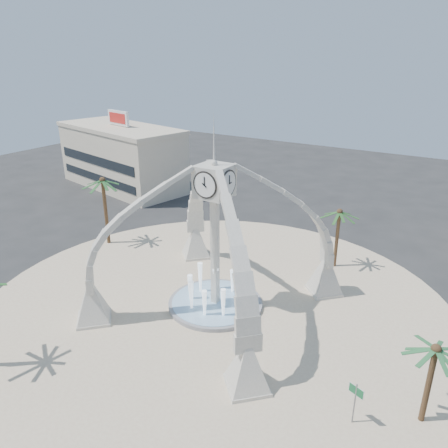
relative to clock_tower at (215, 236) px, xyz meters
The scene contains 9 objects.
ground 6.49m from the clock_tower, 90.00° to the left, with size 140.00×140.00×0.00m, color #282828.
plaza 6.46m from the clock_tower, 90.00° to the left, with size 40.00×40.00×0.06m, color beige.
clock_tower is the anchor object (origin of this frame).
fountain 6.20m from the clock_tower, 90.00° to the left, with size 8.00×8.00×3.62m.
building_nw 38.87m from the clock_tower, 145.49° to the left, with size 23.75×13.73×11.90m.
palm_east 17.62m from the clock_tower, 13.13° to the right, with size 4.32×4.32×5.79m.
palm_west 18.02m from the clock_tower, 165.39° to the left, with size 4.41×4.41×8.19m.
palm_north 14.00m from the clock_tower, 63.86° to the left, with size 4.84×4.84×6.58m.
street_sign 15.75m from the clock_tower, 24.80° to the right, with size 0.97×0.39×2.81m.
Camera 1 is at (17.72, -26.81, 20.26)m, focal length 35.00 mm.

